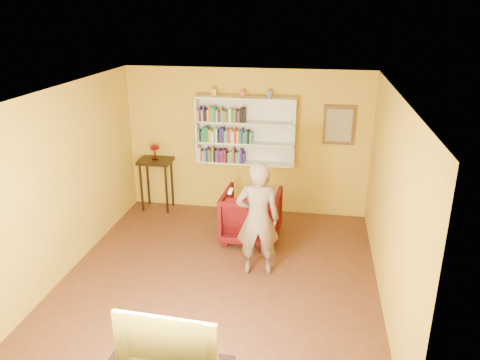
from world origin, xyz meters
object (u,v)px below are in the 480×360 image
object	(u,v)px
bookshelf	(246,131)
television	(169,337)
armchair	(251,215)
console_table	(156,168)
ruby_lustre	(155,149)
person	(258,219)

from	to	relation	value
bookshelf	television	distance (m)	4.74
armchair	console_table	bearing A→B (deg)	-23.29
ruby_lustre	armchair	distance (m)	2.33
bookshelf	armchair	xyz separation A→B (m)	(0.27, -1.12, -1.16)
bookshelf	armchair	size ratio (longest dim) A/B	1.89
console_table	person	bearing A→B (deg)	-42.13
console_table	television	bearing A→B (deg)	-69.41
bookshelf	television	bearing A→B (deg)	-90.19
bookshelf	television	world-z (taller)	bookshelf
bookshelf	television	xyz separation A→B (m)	(-0.02, -4.66, -0.86)
bookshelf	ruby_lustre	distance (m)	1.76
armchair	person	distance (m)	1.15
console_table	bookshelf	bearing A→B (deg)	5.34
bookshelf	console_table	xyz separation A→B (m)	(-1.71, -0.16, -0.76)
television	armchair	bearing A→B (deg)	88.38
ruby_lustre	television	world-z (taller)	ruby_lustre
bookshelf	armchair	world-z (taller)	bookshelf
console_table	ruby_lustre	world-z (taller)	ruby_lustre
ruby_lustre	television	size ratio (longest dim) A/B	0.28
console_table	ruby_lustre	xyz separation A→B (m)	(0.00, -0.00, 0.38)
bookshelf	person	world-z (taller)	bookshelf
armchair	person	xyz separation A→B (m)	(0.24, -1.04, 0.43)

